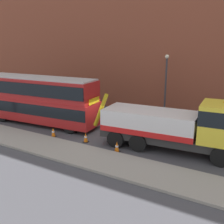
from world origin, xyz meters
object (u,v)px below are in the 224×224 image
Objects in this scene: traffic_cone_near_bus at (53,132)px; traffic_cone_near_truck at (117,147)px; traffic_cone_midway at (86,138)px; recovery_tow_truck at (177,125)px; double_decker_bus at (38,98)px; street_lamp at (166,81)px.

traffic_cone_near_truck is at bearing -0.57° from traffic_cone_near_bus.
traffic_cone_midway and traffic_cone_near_truck have the same top height.
traffic_cone_midway is at bearing 6.92° from traffic_cone_near_bus.
recovery_tow_truck is 0.91× the size of double_decker_bus.
traffic_cone_midway is at bearing -168.95° from recovery_tow_truck.
street_lamp reaches higher than traffic_cone_near_truck.
double_decker_bus is at bearing 167.14° from traffic_cone_near_truck.
street_lamp is at bearing 32.58° from double_decker_bus.
traffic_cone_near_bus and traffic_cone_near_truck have the same top height.
street_lamp is at bearing 71.86° from traffic_cone_midway.
street_lamp is (8.91, 6.79, 1.24)m from double_decker_bus.
double_decker_bus is 15.52× the size of traffic_cone_near_truck.
street_lamp is (2.76, 8.44, 3.13)m from traffic_cone_midway.
traffic_cone_near_truck is (5.51, -0.05, 0.00)m from traffic_cone_near_bus.
double_decker_bus is 11.27m from street_lamp.
double_decker_bus is (-12.12, -0.04, 0.47)m from recovery_tow_truck.
double_decker_bus is 9.33m from traffic_cone_near_truck.
traffic_cone_midway is at bearing 171.99° from traffic_cone_near_truck.
recovery_tow_truck is at bearing -4.53° from double_decker_bus.
recovery_tow_truck is at bearing 13.03° from traffic_cone_near_bus.
street_lamp is (0.00, 8.82, 3.13)m from traffic_cone_near_truck.
traffic_cone_midway is (6.15, -1.65, -1.89)m from double_decker_bus.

